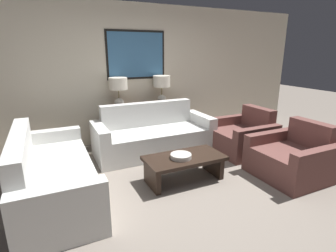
# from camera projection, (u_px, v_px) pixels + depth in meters

# --- Properties ---
(ground_plane) EXTENTS (20.00, 20.00, 0.00)m
(ground_plane) POSITION_uv_depth(u_px,v_px,m) (200.00, 192.00, 3.43)
(ground_plane) COLOR slate
(back_wall) EXTENTS (7.95, 0.12, 2.65)m
(back_wall) POSITION_uv_depth(u_px,v_px,m) (136.00, 74.00, 5.21)
(back_wall) COLOR beige
(back_wall) RESTS_ON ground_plane
(console_table) EXTENTS (1.36, 0.37, 0.73)m
(console_table) POSITION_uv_depth(u_px,v_px,m) (142.00, 124.00, 5.25)
(console_table) COLOR #332319
(console_table) RESTS_ON ground_plane
(table_lamp_left) EXTENTS (0.34, 0.34, 0.58)m
(table_lamp_left) POSITION_uv_depth(u_px,v_px,m) (118.00, 87.00, 4.86)
(table_lamp_left) COLOR silver
(table_lamp_left) RESTS_ON console_table
(table_lamp_right) EXTENTS (0.34, 0.34, 0.58)m
(table_lamp_right) POSITION_uv_depth(u_px,v_px,m) (162.00, 85.00, 5.22)
(table_lamp_right) COLOR silver
(table_lamp_right) RESTS_ON console_table
(couch_by_back_wall) EXTENTS (2.10, 0.87, 0.86)m
(couch_by_back_wall) POSITION_uv_depth(u_px,v_px,m) (154.00, 136.00, 4.74)
(couch_by_back_wall) COLOR silver
(couch_by_back_wall) RESTS_ON ground_plane
(couch_by_side) EXTENTS (0.87, 2.10, 0.86)m
(couch_by_side) POSITION_uv_depth(u_px,v_px,m) (52.00, 176.00, 3.24)
(couch_by_side) COLOR silver
(couch_by_side) RESTS_ON ground_plane
(coffee_table) EXTENTS (1.11, 0.57, 0.36)m
(coffee_table) POSITION_uv_depth(u_px,v_px,m) (184.00, 163.00, 3.68)
(coffee_table) COLOR black
(coffee_table) RESTS_ON ground_plane
(decorative_bowl) EXTENTS (0.29, 0.29, 0.06)m
(decorative_bowl) POSITION_uv_depth(u_px,v_px,m) (181.00, 156.00, 3.59)
(decorative_bowl) COLOR beige
(decorative_bowl) RESTS_ON coffee_table
(armchair_near_back_wall) EXTENTS (0.94, 0.97, 0.79)m
(armchair_near_back_wall) POSITION_uv_depth(u_px,v_px,m) (242.00, 137.00, 4.77)
(armchair_near_back_wall) COLOR brown
(armchair_near_back_wall) RESTS_ON ground_plane
(armchair_near_camera) EXTENTS (0.94, 0.97, 0.79)m
(armchair_near_camera) POSITION_uv_depth(u_px,v_px,m) (292.00, 158.00, 3.82)
(armchair_near_camera) COLOR brown
(armchair_near_camera) RESTS_ON ground_plane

